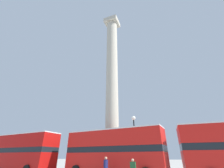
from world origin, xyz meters
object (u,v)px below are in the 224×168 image
(bus_b, at_px, (113,150))
(street_lamp, at_px, (135,136))
(equestrian_statue, at_px, (206,158))
(pedestrian_by_plinth, at_px, (106,167))
(monument_column, at_px, (112,105))
(bus_a, at_px, (19,151))

(bus_b, height_order, street_lamp, street_lamp)
(bus_b, xyz_separation_m, equestrian_statue, (9.35, 9.23, -0.77))
(bus_b, height_order, pedestrian_by_plinth, bus_b)
(monument_column, bearing_deg, pedestrian_by_plinth, -72.06)
(monument_column, height_order, pedestrian_by_plinth, monument_column)
(bus_b, xyz_separation_m, pedestrian_by_plinth, (0.15, -2.17, -1.41))
(bus_a, bearing_deg, pedestrian_by_plinth, -2.16)
(equestrian_statue, bearing_deg, bus_a, -173.92)
(street_lamp, xyz_separation_m, pedestrian_by_plinth, (-1.51, -4.75, -2.98))
(pedestrian_by_plinth, bearing_deg, bus_b, -172.75)
(bus_b, distance_m, street_lamp, 3.45)
(monument_column, bearing_deg, bus_b, -66.32)
(bus_b, xyz_separation_m, street_lamp, (1.66, 2.58, 1.57))
(bus_a, distance_m, equestrian_statue, 24.04)
(bus_b, bearing_deg, monument_column, 119.34)
(bus_a, height_order, equestrian_statue, equestrian_statue)
(equestrian_statue, height_order, pedestrian_by_plinth, equestrian_statue)
(street_lamp, relative_size, pedestrian_by_plinth, 3.59)
(bus_a, relative_size, street_lamp, 1.75)
(bus_a, bearing_deg, bus_b, 7.67)
(bus_b, relative_size, pedestrian_by_plinth, 5.97)
(equestrian_statue, bearing_deg, bus_b, -153.78)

